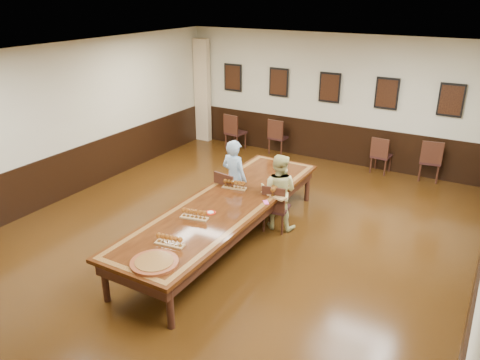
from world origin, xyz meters
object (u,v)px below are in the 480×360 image
Objects in this scene: chair_woman at (276,206)px; spare_chair_a at (236,131)px; spare_chair_b at (279,136)px; spare_chair_c at (381,155)px; person_woman at (278,192)px; person_man at (234,179)px; carved_platter at (154,263)px; chair_man at (231,194)px; spare_chair_d at (430,160)px; conference_table at (226,210)px.

spare_chair_a is at bearing -58.66° from chair_woman.
spare_chair_b reaches higher than chair_woman.
spare_chair_c is (2.78, -0.06, -0.03)m from spare_chair_b.
person_woman reaches higher than spare_chair_b.
person_man is 3.14m from carved_platter.
person_woman is (3.04, -3.59, 0.22)m from spare_chair_a.
chair_man is 0.68× the size of person_woman.
spare_chair_a is 1.34× the size of carved_platter.
chair_woman is 4.47m from spare_chair_d.
chair_woman is 0.91× the size of spare_chair_a.
spare_chair_a is at bearing -50.46° from person_man.
chair_woman is 4.38m from spare_chair_b.
spare_chair_a reaches higher than chair_man.
spare_chair_d is 0.64× the size of person_man.
person_man is at bearing -90.00° from chair_man.
carved_platter is at bearing 110.02° from person_man.
chair_man is 4.06m from spare_chair_b.
spare_chair_b is at bearing 105.04° from conference_table.
spare_chair_a reaches higher than spare_chair_c.
spare_chair_d is 5.50m from conference_table.
spare_chair_d is at bearing 71.01° from carved_platter.
spare_chair_d is at bearing -177.92° from spare_chair_b.
spare_chair_d is 7.37m from carved_platter.
spare_chair_a is 1.22m from spare_chair_b.
person_woman reaches higher than conference_table.
spare_chair_a reaches higher than carved_platter.
carved_platter is at bearing 74.57° from chair_woman.
chair_man is 0.20× the size of conference_table.
spare_chair_a reaches higher than chair_woman.
chair_woman is at bearing 81.88° from spare_chair_c.
spare_chair_a is at bearing -51.36° from chair_man.
carved_platter is at bearing 75.05° from person_woman.
spare_chair_b is 7.11m from carved_platter.
conference_table is at bearing 77.83° from spare_chair_c.
person_woman is at bearing 117.27° from spare_chair_b.
chair_man reaches higher than conference_table.
spare_chair_a is 5.19m from conference_table.
person_man reaches higher than spare_chair_d.
chair_woman is 4.79m from spare_chair_a.
carved_platter is (-1.30, -6.88, 0.32)m from spare_chair_c.
conference_table is (-2.59, -4.85, 0.11)m from spare_chair_d.
chair_woman is at bearing 54.02° from spare_chair_d.
carved_platter is at bearing 103.82° from spare_chair_b.
chair_man is at bearing -8.12° from chair_woman.
carved_platter reaches higher than conference_table.
conference_table is at bearing 124.90° from chair_man.
conference_table is (-0.57, -0.86, 0.15)m from chair_woman.
person_man is (2.09, -3.59, 0.28)m from spare_chair_a.
spare_chair_b is 0.62× the size of person_man.
person_woman reaches higher than spare_chair_c.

